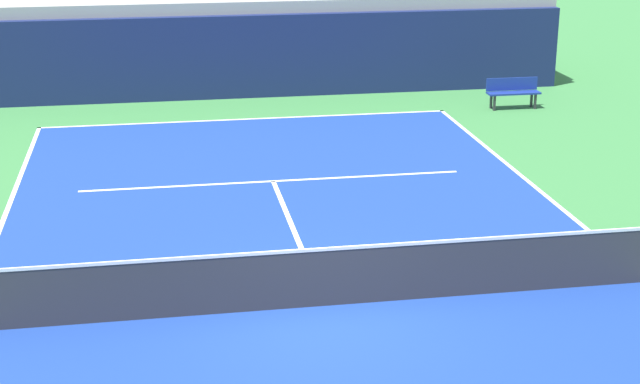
# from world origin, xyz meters

# --- Properties ---
(ground_plane) EXTENTS (80.00, 80.00, 0.00)m
(ground_plane) POSITION_xyz_m (0.00, 0.00, 0.00)
(ground_plane) COLOR #387A3D
(court_surface) EXTENTS (11.00, 24.00, 0.01)m
(court_surface) POSITION_xyz_m (0.00, 0.00, 0.01)
(court_surface) COLOR navy
(court_surface) RESTS_ON ground_plane
(baseline_far) EXTENTS (11.00, 0.10, 0.00)m
(baseline_far) POSITION_xyz_m (0.00, 11.95, 0.01)
(baseline_far) COLOR white
(baseline_far) RESTS_ON court_surface
(service_line_far) EXTENTS (8.26, 0.10, 0.00)m
(service_line_far) POSITION_xyz_m (0.00, 6.40, 0.01)
(service_line_far) COLOR white
(service_line_far) RESTS_ON court_surface
(centre_service_line) EXTENTS (0.10, 6.40, 0.00)m
(centre_service_line) POSITION_xyz_m (0.00, 3.20, 0.01)
(centre_service_line) COLOR white
(centre_service_line) RESTS_ON court_surface
(back_wall) EXTENTS (19.64, 0.30, 2.42)m
(back_wall) POSITION_xyz_m (0.00, 14.63, 1.21)
(back_wall) COLOR navy
(back_wall) RESTS_ON ground_plane
(stands_tier_lower) EXTENTS (19.64, 2.40, 2.77)m
(stands_tier_lower) POSITION_xyz_m (0.00, 15.98, 1.38)
(stands_tier_lower) COLOR #9E9E99
(stands_tier_lower) RESTS_ON ground_plane
(stands_tier_upper) EXTENTS (19.64, 2.40, 3.84)m
(stands_tier_upper) POSITION_xyz_m (0.00, 18.38, 1.92)
(stands_tier_upper) COLOR #9E9E99
(stands_tier_upper) RESTS_ON ground_plane
(tennis_net) EXTENTS (11.08, 0.08, 1.07)m
(tennis_net) POSITION_xyz_m (0.00, 0.00, 0.51)
(tennis_net) COLOR black
(tennis_net) RESTS_ON court_surface
(player_bench) EXTENTS (1.50, 0.40, 0.85)m
(player_bench) POSITION_xyz_m (7.51, 11.98, 0.51)
(player_bench) COLOR navy
(player_bench) RESTS_ON ground_plane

